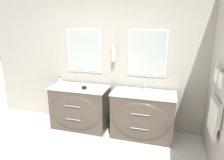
% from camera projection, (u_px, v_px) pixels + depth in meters
% --- Properties ---
extents(wall_back, '(5.13, 0.16, 2.60)m').
position_uv_depth(wall_back, '(110.00, 61.00, 3.82)').
color(wall_back, '#B2ADA3').
rests_on(wall_back, ground_plane).
extents(vanity_left, '(1.11, 0.58, 0.84)m').
position_uv_depth(vanity_left, '(79.00, 108.00, 3.86)').
color(vanity_left, '#4C4238').
rests_on(vanity_left, ground_plane).
extents(vanity_right, '(1.11, 0.58, 0.84)m').
position_uv_depth(vanity_right, '(142.00, 115.00, 3.54)').
color(vanity_right, '#4C4238').
rests_on(vanity_right, ground_plane).
extents(faucet_left, '(0.17, 0.13, 0.21)m').
position_uv_depth(faucet_left, '(82.00, 80.00, 3.86)').
color(faucet_left, silver).
rests_on(faucet_left, vanity_left).
extents(faucet_right, '(0.17, 0.13, 0.21)m').
position_uv_depth(faucet_right, '(145.00, 85.00, 3.54)').
color(faucet_right, silver).
rests_on(faucet_right, vanity_right).
extents(toiletry_bottle, '(0.07, 0.07, 0.20)m').
position_uv_depth(toiletry_bottle, '(60.00, 82.00, 3.76)').
color(toiletry_bottle, silver).
rests_on(toiletry_bottle, vanity_left).
extents(amenity_bowl, '(0.10, 0.10, 0.06)m').
position_uv_depth(amenity_bowl, '(84.00, 87.00, 3.65)').
color(amenity_bowl, black).
rests_on(amenity_bowl, vanity_left).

